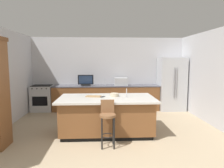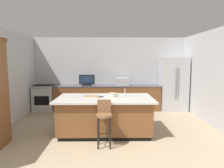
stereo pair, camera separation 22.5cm
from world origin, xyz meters
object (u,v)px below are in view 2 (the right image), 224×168
at_px(refrigerator, 173,84).
at_px(microwave, 122,82).
at_px(bar_stool_center, 104,119).
at_px(tv_monitor, 87,81).
at_px(kitchen_island, 105,115).
at_px(range_oven, 44,98).
at_px(fruit_bowl, 113,95).
at_px(cutting_board, 92,96).
at_px(cell_phone, 101,97).

relative_size(refrigerator, microwave, 3.99).
bearing_deg(microwave, bar_stool_center, -100.38).
xyz_separation_m(tv_monitor, bar_stool_center, (0.70, -3.14, -0.50)).
relative_size(kitchen_island, bar_stool_center, 2.40).
bearing_deg(range_oven, kitchen_island, -46.56).
bearing_deg(tv_monitor, bar_stool_center, -77.44).
distance_m(range_oven, tv_monitor, 1.70).
relative_size(range_oven, bar_stool_center, 0.95).
relative_size(tv_monitor, fruit_bowl, 2.57).
bearing_deg(cutting_board, cell_phone, -14.45).
relative_size(microwave, bar_stool_center, 0.49).
relative_size(range_oven, cell_phone, 6.21).
bearing_deg(range_oven, microwave, 0.02).
bearing_deg(cell_phone, bar_stool_center, -50.61).
height_order(kitchen_island, microwave, microwave).
height_order(bar_stool_center, fruit_bowl, fruit_bowl).
xyz_separation_m(tv_monitor, fruit_bowl, (0.90, -2.22, -0.14)).
relative_size(fruit_bowl, cell_phone, 1.44).
relative_size(microwave, tv_monitor, 0.86).
bearing_deg(tv_monitor, kitchen_island, -73.47).
xyz_separation_m(refrigerator, fruit_bowl, (-2.24, -2.21, -0.01)).
bearing_deg(refrigerator, fruit_bowl, -135.45).
relative_size(bar_stool_center, cell_phone, 6.56).
bearing_deg(refrigerator, cutting_board, -141.45).
bearing_deg(tv_monitor, range_oven, 178.16).
xyz_separation_m(refrigerator, range_oven, (-4.72, 0.07, -0.49)).
distance_m(range_oven, cell_phone, 3.22).
bearing_deg(microwave, tv_monitor, -177.69).
height_order(refrigerator, fruit_bowl, refrigerator).
distance_m(tv_monitor, fruit_bowl, 2.40).
relative_size(fruit_bowl, cutting_board, 0.57).
distance_m(microwave, cutting_board, 2.45).
xyz_separation_m(tv_monitor, cutting_board, (0.37, -2.22, -0.18)).
relative_size(range_oven, cutting_board, 2.47).
height_order(fruit_bowl, cell_phone, fruit_bowl).
xyz_separation_m(kitchen_island, tv_monitor, (-0.70, 2.35, 0.63)).
xyz_separation_m(kitchen_island, cutting_board, (-0.33, 0.13, 0.45)).
height_order(tv_monitor, fruit_bowl, tv_monitor).
distance_m(kitchen_island, tv_monitor, 2.54).
bearing_deg(microwave, cell_phone, -106.33).
bearing_deg(cell_phone, microwave, 106.41).
height_order(range_oven, cell_phone, range_oven).
bearing_deg(bar_stool_center, cutting_board, 109.55).
distance_m(tv_monitor, cutting_board, 2.26).
distance_m(tv_monitor, bar_stool_center, 3.25).
bearing_deg(fruit_bowl, cell_phone, -168.40).
xyz_separation_m(microwave, tv_monitor, (-1.28, -0.05, 0.04)).
xyz_separation_m(kitchen_island, cell_phone, (-0.10, 0.07, 0.45)).
bearing_deg(bar_stool_center, fruit_bowl, 77.39).
bearing_deg(cell_phone, fruit_bowl, 44.35).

